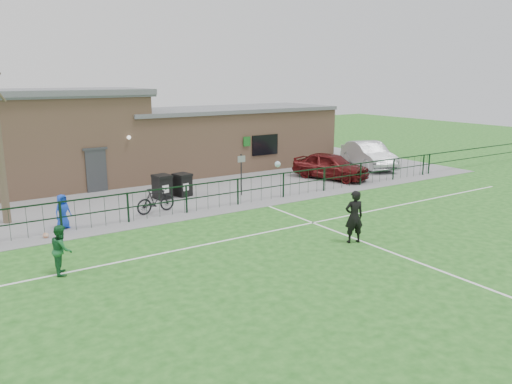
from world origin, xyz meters
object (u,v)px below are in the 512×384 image
wheelie_bin_right (182,186)px  outfield_player (62,249)px  wheelie_bin_left (162,188)px  spectator_child (63,211)px  bicycle_d (156,200)px  sign_post (241,175)px  ball_ground (46,235)px  car_silver (368,155)px  car_maroon (331,166)px

wheelie_bin_right → outfield_player: size_ratio=0.68×
wheelie_bin_left → spectator_child: (-4.95, -2.36, 0.14)m
bicycle_d → wheelie_bin_right: bearing=-54.6°
sign_post → ball_ground: (-9.17, -1.72, -0.92)m
sign_post → bicycle_d: size_ratio=1.13×
wheelie_bin_left → wheelie_bin_right: (1.01, -0.04, -0.02)m
sign_post → wheelie_bin_left: bearing=156.7°
spectator_child → bicycle_d: bearing=-18.9°
wheelie_bin_left → ball_ground: (-5.75, -3.19, -0.43)m
ball_ground → wheelie_bin_left: bearing=29.0°
car_silver → ball_ground: (-19.65, -3.69, -0.72)m
wheelie_bin_right → car_maroon: bearing=-17.8°
sign_post → car_maroon: bearing=6.1°
spectator_child → ball_ground: (-0.80, -0.83, -0.57)m
wheelie_bin_left → spectator_child: bearing=-161.6°
wheelie_bin_right → outfield_player: 9.77m
outfield_player → wheelie_bin_right: bearing=-34.3°
wheelie_bin_left → car_maroon: (9.63, -0.81, 0.21)m
wheelie_bin_left → outfield_player: bearing=-138.2°
car_maroon → outfield_player: (-15.60, -6.06, -0.02)m
car_silver → bicycle_d: (-15.10, -2.70, -0.27)m
wheelie_bin_left → spectator_child: size_ratio=0.79×
wheelie_bin_left → car_maroon: size_ratio=0.24×
outfield_player → ball_ground: size_ratio=7.12×
wheelie_bin_left → car_maroon: bearing=-12.0°
bicycle_d → spectator_child: 3.75m
car_silver → ball_ground: 20.00m
sign_post → spectator_child: sign_post is taller
outfield_player → spectator_child: bearing=-1.4°
car_maroon → spectator_child: bearing=166.7°
spectator_child → ball_ground: bearing=-155.7°
ball_ground → outfield_player: bearing=-93.4°
wheelie_bin_right → car_maroon: size_ratio=0.23×
car_maroon → outfield_player: 16.73m
wheelie_bin_right → sign_post: sign_post is taller
sign_post → ball_ground: sign_post is taller
wheelie_bin_left → bicycle_d: bicycle_d is taller
ball_ground → car_maroon: bearing=8.8°
wheelie_bin_right → car_maroon: car_maroon is taller
ball_ground → spectator_child: bearing=45.8°
wheelie_bin_right → spectator_child: bearing=-171.4°
car_maroon → ball_ground: bearing=169.5°
wheelie_bin_left → outfield_player: outfield_player is taller
bicycle_d → ball_ground: bicycle_d is taller
car_silver → outfield_player: car_silver is taller
car_maroon → spectator_child: (-14.58, -1.55, -0.08)m
wheelie_bin_right → ball_ground: (-6.76, -3.15, -0.41)m
wheelie_bin_right → outfield_player: (-6.98, -6.83, 0.21)m
ball_ground → car_silver: bearing=10.6°
sign_post → bicycle_d: (-4.63, -0.72, -0.47)m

